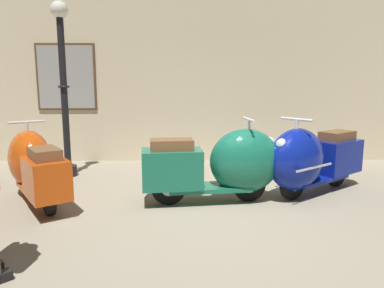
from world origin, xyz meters
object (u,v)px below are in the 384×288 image
(scooter_1, at_px, (223,164))
(scooter_2, at_px, (309,159))
(lamppost, at_px, (64,85))
(scooter_0, at_px, (34,165))

(scooter_1, distance_m, scooter_2, 1.28)
(lamppost, bearing_deg, scooter_0, -91.27)
(lamppost, bearing_deg, scooter_2, -16.37)
(scooter_2, bearing_deg, scooter_0, -33.49)
(scooter_0, relative_size, lamppost, 0.60)
(scooter_0, xyz_separation_m, scooter_1, (2.52, -0.12, 0.03))
(scooter_1, xyz_separation_m, lamppost, (-2.50, 1.40, 1.02))
(scooter_0, height_order, scooter_1, scooter_1)
(scooter_1, height_order, lamppost, lamppost)
(scooter_1, bearing_deg, scooter_0, 170.68)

